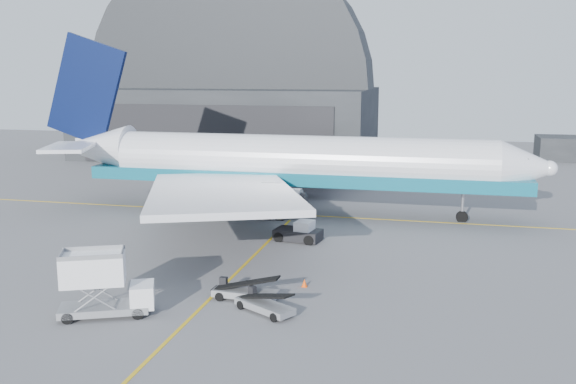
% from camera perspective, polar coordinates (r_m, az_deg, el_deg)
% --- Properties ---
extents(ground, '(200.00, 200.00, 0.00)m').
position_cam_1_polar(ground, '(49.60, -4.46, -7.04)').
color(ground, '#565659').
rests_on(ground, ground).
extents(taxi_lines, '(80.00, 42.12, 0.02)m').
position_cam_1_polar(taxi_lines, '(61.31, -0.84, -3.51)').
color(taxi_lines, gold).
rests_on(taxi_lines, ground).
extents(hangar, '(50.00, 28.30, 28.00)m').
position_cam_1_polar(hangar, '(115.94, -5.12, 7.97)').
color(hangar, black).
rests_on(hangar, ground).
extents(airliner, '(55.38, 53.70, 19.43)m').
position_cam_1_polar(airliner, '(68.42, -0.58, 2.62)').
color(airliner, white).
rests_on(airliner, ground).
extents(catering_truck, '(6.17, 4.28, 3.99)m').
position_cam_1_polar(catering_truck, '(41.85, -16.19, -7.95)').
color(catering_truck, gray).
rests_on(catering_truck, ground).
extents(pushback_tug, '(4.42, 2.98, 1.91)m').
position_cam_1_polar(pushback_tug, '(57.87, 1.01, -3.66)').
color(pushback_tug, black).
rests_on(pushback_tug, ground).
extents(belt_loader_a, '(4.69, 1.80, 1.78)m').
position_cam_1_polar(belt_loader_a, '(43.56, -3.86, -8.83)').
color(belt_loader_a, gray).
rests_on(belt_loader_a, ground).
extents(belt_loader_b, '(4.34, 3.38, 1.71)m').
position_cam_1_polar(belt_loader_b, '(41.32, -2.12, -9.95)').
color(belt_loader_b, gray).
rests_on(belt_loader_b, ground).
extents(traffic_cone, '(0.40, 0.40, 0.57)m').
position_cam_1_polar(traffic_cone, '(46.01, 1.47, -8.09)').
color(traffic_cone, '#FF4B08').
rests_on(traffic_cone, ground).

